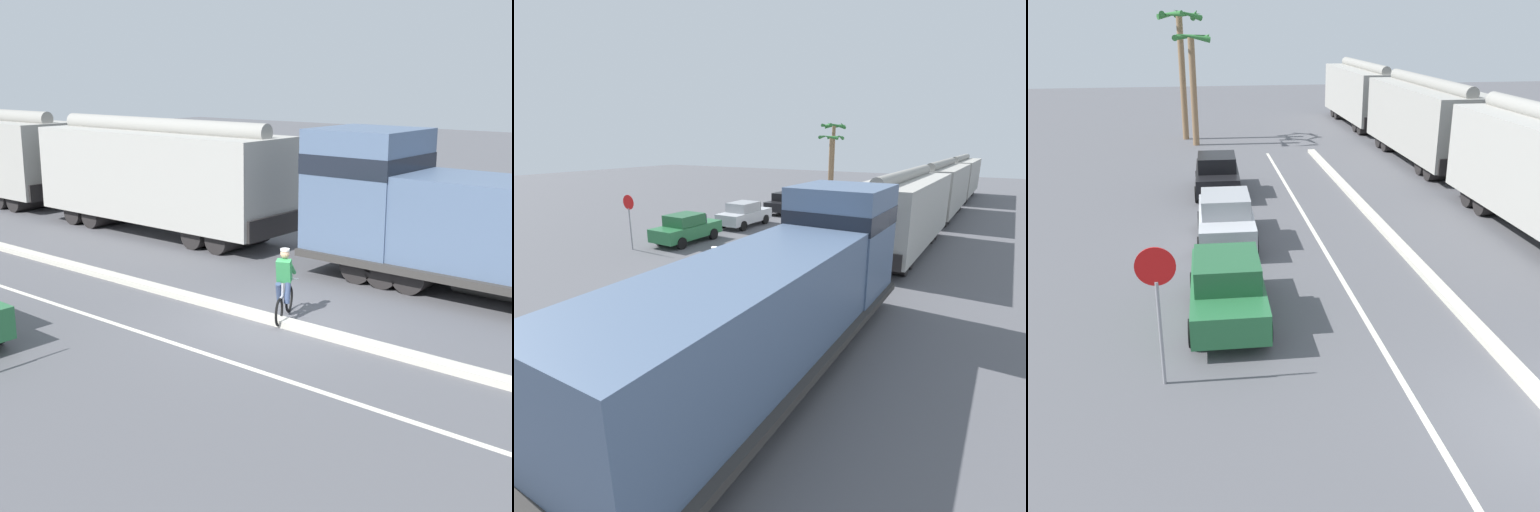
% 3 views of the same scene
% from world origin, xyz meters
% --- Properties ---
extents(ground_plane, '(120.00, 120.00, 0.00)m').
position_xyz_m(ground_plane, '(0.00, 0.00, 0.00)').
color(ground_plane, '#56565B').
extents(median_curb, '(0.36, 36.00, 0.16)m').
position_xyz_m(median_curb, '(0.00, 6.00, 0.08)').
color(median_curb, beige).
rests_on(median_curb, ground).
extents(lane_stripe, '(0.14, 36.00, 0.01)m').
position_xyz_m(lane_stripe, '(-2.40, 6.00, 0.00)').
color(lane_stripe, silver).
rests_on(lane_stripe, ground).
extents(locomotive, '(3.10, 11.61, 4.20)m').
position_xyz_m(locomotive, '(5.15, -2.86, 1.80)').
color(locomotive, slate).
rests_on(locomotive, ground).
extents(hopper_car_lead, '(2.90, 10.60, 4.18)m').
position_xyz_m(hopper_car_lead, '(5.15, 9.30, 2.08)').
color(hopper_car_lead, '#AAA8A0').
rests_on(hopper_car_lead, ground).
extents(cyclist, '(1.59, 0.78, 1.71)m').
position_xyz_m(cyclist, '(0.40, 0.05, 0.82)').
color(cyclist, black).
rests_on(cyclist, ground).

